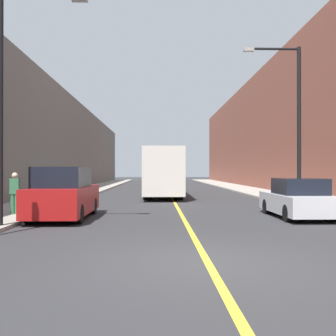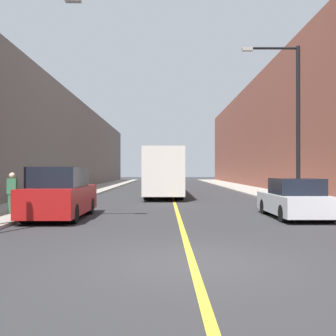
{
  "view_description": "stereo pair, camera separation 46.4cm",
  "coord_description": "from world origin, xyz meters",
  "px_view_note": "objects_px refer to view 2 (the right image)",
  "views": [
    {
      "loc": [
        -1.01,
        -7.84,
        1.83
      ],
      "look_at": [
        -0.36,
        15.21,
        1.97
      ],
      "focal_mm": 42.0,
      "sensor_mm": 36.0,
      "label": 1
    },
    {
      "loc": [
        -0.54,
        -7.85,
        1.83
      ],
      "look_at": [
        -0.36,
        15.21,
        1.97
      ],
      "focal_mm": 42.0,
      "sensor_mm": 36.0,
      "label": 2
    }
  ],
  "objects_px": {
    "car_right_near": "(295,200)",
    "street_lamp_right": "(293,114)",
    "pedestrian": "(12,192)",
    "parked_suv_left": "(60,195)",
    "bus": "(164,172)",
    "street_lamp_left": "(3,92)"
  },
  "relations": [
    {
      "from": "car_right_near",
      "to": "street_lamp_right",
      "type": "relative_size",
      "value": 0.56
    },
    {
      "from": "pedestrian",
      "to": "parked_suv_left",
      "type": "bearing_deg",
      "value": -15.37
    },
    {
      "from": "car_right_near",
      "to": "pedestrian",
      "type": "relative_size",
      "value": 2.64
    },
    {
      "from": "bus",
      "to": "car_right_near",
      "type": "distance_m",
      "value": 14.17
    },
    {
      "from": "bus",
      "to": "street_lamp_right",
      "type": "relative_size",
      "value": 1.56
    },
    {
      "from": "bus",
      "to": "street_lamp_left",
      "type": "relative_size",
      "value": 1.65
    },
    {
      "from": "parked_suv_left",
      "to": "street_lamp_left",
      "type": "xyz_separation_m",
      "value": [
        -1.11,
        -2.6,
        3.4
      ]
    },
    {
      "from": "bus",
      "to": "street_lamp_left",
      "type": "height_order",
      "value": "street_lamp_left"
    },
    {
      "from": "bus",
      "to": "street_lamp_left",
      "type": "bearing_deg",
      "value": -107.54
    },
    {
      "from": "bus",
      "to": "parked_suv_left",
      "type": "xyz_separation_m",
      "value": [
        -3.91,
        -13.28,
        -0.84
      ]
    },
    {
      "from": "bus",
      "to": "pedestrian",
      "type": "relative_size",
      "value": 7.4
    },
    {
      "from": "bus",
      "to": "car_right_near",
      "type": "relative_size",
      "value": 2.8
    },
    {
      "from": "street_lamp_left",
      "to": "street_lamp_right",
      "type": "distance_m",
      "value": 13.04
    },
    {
      "from": "car_right_near",
      "to": "street_lamp_left",
      "type": "relative_size",
      "value": 0.59
    },
    {
      "from": "bus",
      "to": "pedestrian",
      "type": "xyz_separation_m",
      "value": [
        -5.94,
        -12.72,
        -0.78
      ]
    },
    {
      "from": "parked_suv_left",
      "to": "car_right_near",
      "type": "relative_size",
      "value": 1.11
    },
    {
      "from": "street_lamp_left",
      "to": "car_right_near",
      "type": "bearing_deg",
      "value": 14.92
    },
    {
      "from": "parked_suv_left",
      "to": "street_lamp_right",
      "type": "distance_m",
      "value": 11.51
    },
    {
      "from": "parked_suv_left",
      "to": "pedestrian",
      "type": "height_order",
      "value": "parked_suv_left"
    },
    {
      "from": "street_lamp_right",
      "to": "bus",
      "type": "bearing_deg",
      "value": 123.88
    },
    {
      "from": "bus",
      "to": "street_lamp_right",
      "type": "height_order",
      "value": "street_lamp_right"
    },
    {
      "from": "street_lamp_left",
      "to": "pedestrian",
      "type": "bearing_deg",
      "value": 106.4
    }
  ]
}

